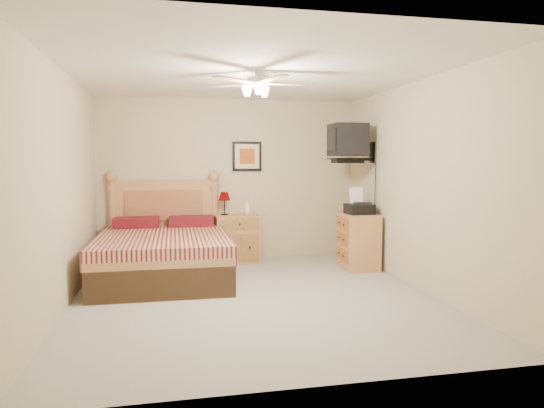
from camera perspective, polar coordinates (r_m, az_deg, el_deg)
The scene contains 17 objects.
floor at distance 5.60m, azimuth -2.12°, elevation -10.92°, with size 4.50×4.50×0.00m, color gray.
ceiling at distance 5.47m, azimuth -2.21°, elevation 15.13°, with size 4.00×4.50×0.04m, color white.
wall_back at distance 7.62m, azimuth -4.98°, elevation 2.83°, with size 4.00×0.04×2.50m, color #C0AF8D.
wall_front at distance 3.20m, azimuth 4.54°, elevation -0.15°, with size 4.00×0.04×2.50m, color #C0AF8D.
wall_left at distance 5.43m, azimuth -23.45°, elevation 1.56°, with size 0.04×4.50×2.50m, color #C0AF8D.
wall_right at distance 6.06m, azimuth 16.85°, elevation 2.07°, with size 0.04×4.50×2.50m, color #C0AF8D.
bed at distance 6.49m, azimuth -12.72°, elevation -2.53°, with size 1.65×2.16×1.40m, color tan, non-canonical shape.
nightstand at distance 7.47m, azimuth -4.22°, elevation -4.04°, with size 0.67×0.50×0.73m, color #A87E47.
table_lamp at distance 7.42m, azimuth -5.62°, elevation 0.08°, with size 0.19×0.19×0.35m, color #560302, non-canonical shape.
lotion_bottle at distance 7.49m, azimuth -2.92°, elevation -0.34°, with size 0.09×0.09×0.22m, color white.
framed_picture at distance 7.63m, azimuth -2.96°, elevation 5.62°, with size 0.46×0.04×0.46m, color black.
dresser at distance 7.12m, azimuth 10.10°, elevation -4.30°, with size 0.47×0.67×0.79m, color #B37741.
fax_machine at distance 7.00m, azimuth 10.25°, elevation 0.37°, with size 0.36×0.38×0.38m, color black, non-canonical shape.
magazine_lower at distance 7.31m, azimuth 9.54°, elevation -0.80°, with size 0.22×0.30×0.03m, color #BBAA95.
magazine_upper at distance 7.34m, azimuth 9.74°, elevation -0.58°, with size 0.22×0.30×0.02m, color tan.
wall_tv at distance 7.17m, azimuth 10.02°, elevation 7.11°, with size 0.56×0.46×0.58m, color black, non-canonical shape.
ceiling_fan at distance 5.26m, azimuth -1.83°, elevation 14.01°, with size 1.14×1.14×0.28m, color silver, non-canonical shape.
Camera 1 is at (-0.90, -5.31, 1.54)m, focal length 32.00 mm.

